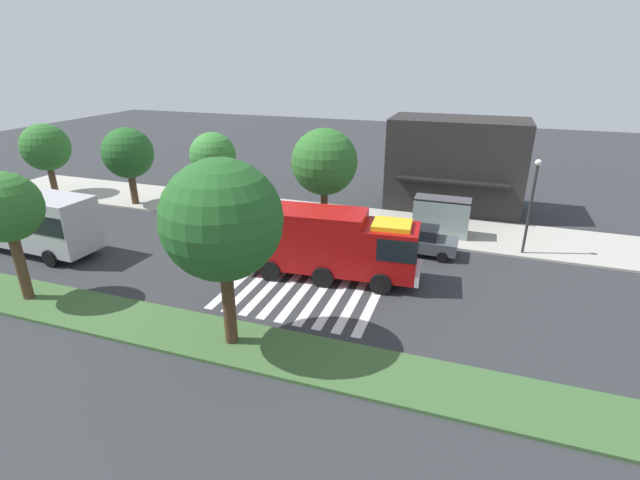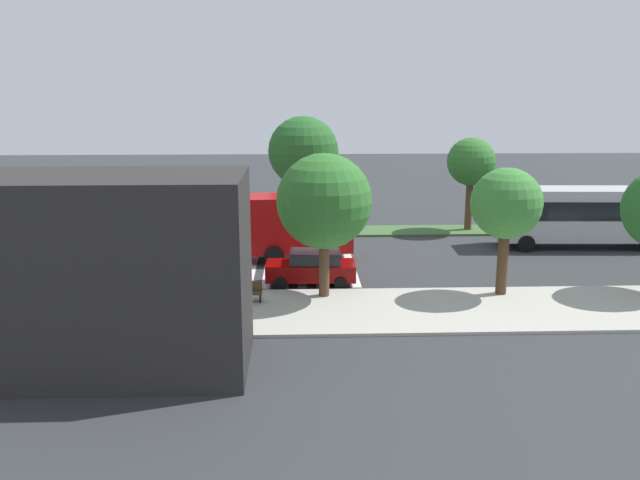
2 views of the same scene
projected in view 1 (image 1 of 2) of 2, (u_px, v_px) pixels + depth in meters
name	position (u px, v px, depth m)	size (l,w,h in m)	color
ground_plane	(288.00, 269.00, 25.88)	(120.00, 120.00, 0.00)	#2D3033
sidewalk	(335.00, 218.00, 33.53)	(60.00, 5.90, 0.14)	#ADA89E
median_strip	(220.00, 339.00, 19.45)	(60.00, 3.00, 0.14)	#3D6033
crosswalk	(317.00, 273.00, 25.36)	(7.65, 10.49, 0.01)	silver
fire_truck	(333.00, 242.00, 24.20)	(9.40, 3.26, 3.69)	#A50C0C
parked_car_west	(321.00, 227.00, 29.50)	(4.45, 2.17, 1.73)	#720505
parked_car_mid	(419.00, 240.00, 27.61)	(4.33, 2.00, 1.70)	#474C51
transit_bus	(19.00, 216.00, 27.73)	(10.41, 3.21, 3.63)	#B2B2B7
bus_stop_shelter	(442.00, 210.00, 29.52)	(3.50, 1.40, 2.46)	#4C4C51
bench_near_shelter	(379.00, 223.00, 31.19)	(1.60, 0.50, 0.90)	#4C3823
street_lamp	(532.00, 199.00, 26.40)	(0.36, 0.36, 5.61)	#2D2D30
storefront_building	(455.00, 165.00, 34.64)	(9.75, 5.68, 6.80)	#282626
sidewalk_tree_far_west	(46.00, 148.00, 37.68)	(3.80, 3.80, 5.80)	#513823
sidewalk_tree_west	(128.00, 153.00, 35.15)	(3.80, 3.80, 5.88)	#513823
sidewalk_tree_center	(213.00, 156.00, 32.79)	(3.26, 3.26, 5.93)	#47301E
sidewalk_tree_east	(324.00, 162.00, 30.19)	(4.33, 4.33, 6.62)	#513823
median_tree_far_west	(5.00, 209.00, 20.94)	(3.20, 3.20, 6.21)	#513823
median_tree_west	(222.00, 221.00, 17.25)	(4.63, 4.63, 7.63)	#47301E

